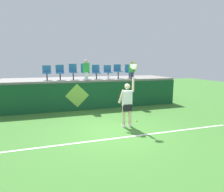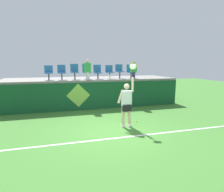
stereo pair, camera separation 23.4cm
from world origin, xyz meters
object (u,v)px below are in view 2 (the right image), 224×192
at_px(stadium_chair_4, 98,71).
at_px(spectator_0, 134,70).
at_px(tennis_ball, 136,121).
at_px(stadium_chair_0, 49,72).
at_px(spectator_1, 88,69).
at_px(stadium_chair_2, 75,71).
at_px(stadium_chair_5, 109,71).
at_px(stadium_chair_6, 119,70).
at_px(stadium_chair_1, 62,72).
at_px(stadium_chair_7, 131,71).
at_px(tennis_player, 127,103).
at_px(stadium_chair_3, 87,71).
at_px(water_bottle, 110,77).

distance_m(stadium_chair_4, spectator_0, 2.11).
distance_m(tennis_ball, stadium_chair_0, 5.49).
distance_m(spectator_0, spectator_1, 2.70).
relative_size(stadium_chair_2, spectator_0, 0.87).
bearing_deg(spectator_1, stadium_chair_5, 16.90).
bearing_deg(stadium_chair_2, spectator_0, -7.98).
bearing_deg(stadium_chair_6, stadium_chair_1, 179.94).
height_order(stadium_chair_1, stadium_chair_7, stadium_chair_7).
distance_m(tennis_player, stadium_chair_6, 4.23).
height_order(tennis_player, stadium_chair_1, tennis_player).
height_order(stadium_chair_6, stadium_chair_7, stadium_chair_6).
bearing_deg(stadium_chair_4, stadium_chair_0, -179.86).
relative_size(stadium_chair_7, spectator_1, 0.75).
xyz_separation_m(tennis_player, stadium_chair_6, (0.96, 3.96, 1.11)).
relative_size(tennis_player, spectator_1, 2.32).
xyz_separation_m(stadium_chair_4, stadium_chair_6, (1.33, -0.01, 0.04)).
relative_size(stadium_chair_3, stadium_chair_6, 1.05).
height_order(stadium_chair_4, stadium_chair_7, stadium_chair_7).
xyz_separation_m(tennis_ball, stadium_chair_4, (-1.01, 3.50, 2.03)).
bearing_deg(stadium_chair_2, stadium_chair_1, -179.84).
height_order(tennis_player, spectator_1, spectator_1).
bearing_deg(stadium_chair_2, tennis_ball, -56.33).
xyz_separation_m(stadium_chair_0, stadium_chair_2, (1.39, 0.01, 0.04)).
xyz_separation_m(stadium_chair_7, spectator_1, (-2.70, -0.42, 0.13)).
xyz_separation_m(tennis_player, stadium_chair_1, (-2.40, 3.97, 1.09)).
relative_size(tennis_player, stadium_chair_0, 3.23).
distance_m(stadium_chair_4, spectator_1, 0.78).
bearing_deg(water_bottle, spectator_1, 173.45).
relative_size(tennis_ball, stadium_chair_3, 0.07).
relative_size(stadium_chair_4, stadium_chair_5, 1.03).
bearing_deg(stadium_chair_6, stadium_chair_0, -179.99).
distance_m(tennis_ball, stadium_chair_2, 4.68).
bearing_deg(stadium_chair_4, stadium_chair_2, -179.98).
distance_m(stadium_chair_2, stadium_chair_6, 2.66).
distance_m(water_bottle, stadium_chair_2, 2.02).
distance_m(tennis_ball, stadium_chair_1, 5.06).
height_order(stadium_chair_6, spectator_1, spectator_1).
xyz_separation_m(stadium_chair_2, stadium_chair_3, (0.68, 0.00, -0.00)).
height_order(tennis_ball, stadium_chair_6, stadium_chair_6).
height_order(tennis_ball, spectator_0, spectator_0).
bearing_deg(spectator_0, spectator_1, 178.77).
xyz_separation_m(stadium_chair_0, spectator_0, (4.77, -0.47, 0.07)).
relative_size(stadium_chair_2, spectator_1, 0.79).
xyz_separation_m(water_bottle, stadium_chair_6, (0.74, 0.55, 0.34)).
relative_size(stadium_chair_1, stadium_chair_4, 1.01).
bearing_deg(stadium_chair_6, water_bottle, -143.37).
relative_size(tennis_ball, stadium_chair_7, 0.08).
bearing_deg(spectator_1, stadium_chair_3, 90.00).
bearing_deg(tennis_player, tennis_ball, 36.47).
bearing_deg(stadium_chair_0, tennis_player, -52.10).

